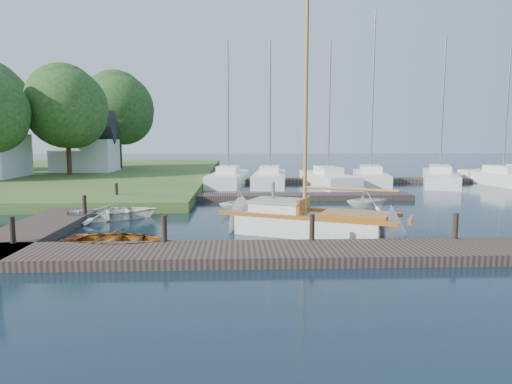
{
  "coord_description": "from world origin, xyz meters",
  "views": [
    {
      "loc": [
        -0.83,
        -18.67,
        3.43
      ],
      "look_at": [
        0.0,
        0.0,
        1.2
      ],
      "focal_mm": 32.0,
      "sensor_mm": 36.0,
      "label": 1
    }
  ],
  "objects_px": {
    "marina_boat_1": "(270,178)",
    "marina_boat_5": "(440,176)",
    "tender_d": "(367,198)",
    "tree_7": "(119,108)",
    "mooring_post_4": "(85,205)",
    "marina_boat_6": "(503,177)",
    "mooring_post_1": "(164,228)",
    "tree_3": "(67,107)",
    "mooring_post_5": "(116,191)",
    "marina_boat_2": "(328,178)",
    "sailboat": "(314,225)",
    "tender_b": "(242,200)",
    "mooring_post_0": "(12,230)",
    "mooring_post_3": "(455,226)",
    "mooring_post_2": "(312,227)",
    "tender_a": "(114,210)",
    "marina_boat_3": "(370,177)",
    "dinghy": "(117,237)",
    "house_c": "(85,147)",
    "marina_boat_0": "(228,177)"
  },
  "relations": [
    {
      "from": "mooring_post_0",
      "to": "sailboat",
      "type": "height_order",
      "value": "sailboat"
    },
    {
      "from": "mooring_post_0",
      "to": "marina_boat_5",
      "type": "distance_m",
      "value": 29.24
    },
    {
      "from": "tender_d",
      "to": "mooring_post_4",
      "type": "bearing_deg",
      "value": 84.24
    },
    {
      "from": "mooring_post_4",
      "to": "mooring_post_5",
      "type": "height_order",
      "value": "same"
    },
    {
      "from": "mooring_post_3",
      "to": "mooring_post_5",
      "type": "bearing_deg",
      "value": 142.43
    },
    {
      "from": "tree_7",
      "to": "tender_d",
      "type": "bearing_deg",
      "value": -53.36
    },
    {
      "from": "mooring_post_0",
      "to": "marina_boat_6",
      "type": "distance_m",
      "value": 31.95
    },
    {
      "from": "marina_boat_0",
      "to": "tender_b",
      "type": "bearing_deg",
      "value": -168.05
    },
    {
      "from": "marina_boat_3",
      "to": "house_c",
      "type": "relative_size",
      "value": 2.35
    },
    {
      "from": "sailboat",
      "to": "marina_boat_3",
      "type": "distance_m",
      "value": 18.57
    },
    {
      "from": "mooring_post_5",
      "to": "tender_a",
      "type": "height_order",
      "value": "mooring_post_5"
    },
    {
      "from": "tender_d",
      "to": "marina_boat_2",
      "type": "bearing_deg",
      "value": -19.07
    },
    {
      "from": "house_c",
      "to": "tree_3",
      "type": "relative_size",
      "value": 0.6
    },
    {
      "from": "marina_boat_5",
      "to": "tree_7",
      "type": "xyz_separation_m",
      "value": [
        -26.31,
        11.59,
        5.64
      ]
    },
    {
      "from": "tender_b",
      "to": "marina_boat_1",
      "type": "distance_m",
      "value": 12.14
    },
    {
      "from": "marina_boat_0",
      "to": "marina_boat_1",
      "type": "relative_size",
      "value": 1.0
    },
    {
      "from": "tender_b",
      "to": "marina_boat_2",
      "type": "relative_size",
      "value": 0.22
    },
    {
      "from": "sailboat",
      "to": "mooring_post_2",
      "type": "bearing_deg",
      "value": -77.16
    },
    {
      "from": "tender_d",
      "to": "marina_boat_2",
      "type": "height_order",
      "value": "marina_boat_2"
    },
    {
      "from": "mooring_post_4",
      "to": "tree_3",
      "type": "bearing_deg",
      "value": 111.19
    },
    {
      "from": "mooring_post_5",
      "to": "marina_boat_2",
      "type": "relative_size",
      "value": 0.08
    },
    {
      "from": "mooring_post_0",
      "to": "tender_d",
      "type": "xyz_separation_m",
      "value": [
        12.94,
        7.61,
        -0.11
      ]
    },
    {
      "from": "mooring_post_3",
      "to": "mooring_post_4",
      "type": "xyz_separation_m",
      "value": [
        -13.0,
        5.0,
        0.0
      ]
    },
    {
      "from": "mooring_post_1",
      "to": "marina_boat_1",
      "type": "relative_size",
      "value": 0.08
    },
    {
      "from": "sailboat",
      "to": "marina_boat_6",
      "type": "distance_m",
      "value": 23.28
    },
    {
      "from": "mooring_post_3",
      "to": "mooring_post_2",
      "type": "bearing_deg",
      "value": 180.0
    },
    {
      "from": "mooring_post_3",
      "to": "marina_boat_2",
      "type": "xyz_separation_m",
      "value": [
        -0.28,
        18.31,
        -0.13
      ]
    },
    {
      "from": "marina_boat_3",
      "to": "marina_boat_5",
      "type": "height_order",
      "value": "marina_boat_3"
    },
    {
      "from": "mooring_post_2",
      "to": "marina_boat_3",
      "type": "relative_size",
      "value": 0.06
    },
    {
      "from": "tree_7",
      "to": "marina_boat_2",
      "type": "bearing_deg",
      "value": -35.72
    },
    {
      "from": "mooring_post_4",
      "to": "house_c",
      "type": "relative_size",
      "value": 0.15
    },
    {
      "from": "sailboat",
      "to": "tender_a",
      "type": "height_order",
      "value": "sailboat"
    },
    {
      "from": "marina_boat_5",
      "to": "marina_boat_6",
      "type": "relative_size",
      "value": 1.1
    },
    {
      "from": "marina_boat_6",
      "to": "tree_3",
      "type": "xyz_separation_m",
      "value": [
        -32.55,
        4.56,
        5.25
      ]
    },
    {
      "from": "tender_d",
      "to": "marina_boat_2",
      "type": "distance_m",
      "value": 10.71
    },
    {
      "from": "marina_boat_1",
      "to": "marina_boat_5",
      "type": "relative_size",
      "value": 0.95
    },
    {
      "from": "mooring_post_4",
      "to": "marina_boat_6",
      "type": "bearing_deg",
      "value": 27.83
    },
    {
      "from": "dinghy",
      "to": "marina_boat_5",
      "type": "bearing_deg",
      "value": -35.29
    },
    {
      "from": "sailboat",
      "to": "tender_d",
      "type": "relative_size",
      "value": 4.42
    },
    {
      "from": "tender_d",
      "to": "tree_7",
      "type": "bearing_deg",
      "value": 19.06
    },
    {
      "from": "mooring_post_5",
      "to": "tree_7",
      "type": "distance_m",
      "value": 22.32
    },
    {
      "from": "mooring_post_2",
      "to": "mooring_post_5",
      "type": "xyz_separation_m",
      "value": [
        -8.5,
        10.0,
        0.0
      ]
    },
    {
      "from": "mooring_post_4",
      "to": "marina_boat_5",
      "type": "height_order",
      "value": "marina_boat_5"
    },
    {
      "from": "mooring_post_3",
      "to": "marina_boat_0",
      "type": "xyz_separation_m",
      "value": [
        -7.36,
        19.31,
        -0.13
      ]
    },
    {
      "from": "marina_boat_1",
      "to": "tender_b",
      "type": "bearing_deg",
      "value": 176.38
    },
    {
      "from": "dinghy",
      "to": "marina_boat_1",
      "type": "xyz_separation_m",
      "value": [
        6.16,
        18.67,
        0.21
      ]
    },
    {
      "from": "mooring_post_5",
      "to": "house_c",
      "type": "bearing_deg",
      "value": 112.38
    },
    {
      "from": "mooring_post_0",
      "to": "tender_b",
      "type": "distance_m",
      "value": 9.96
    },
    {
      "from": "mooring_post_1",
      "to": "tender_b",
      "type": "bearing_deg",
      "value": 71.19
    },
    {
      "from": "mooring_post_1",
      "to": "tree_3",
      "type": "distance_m",
      "value": 26.05
    }
  ]
}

